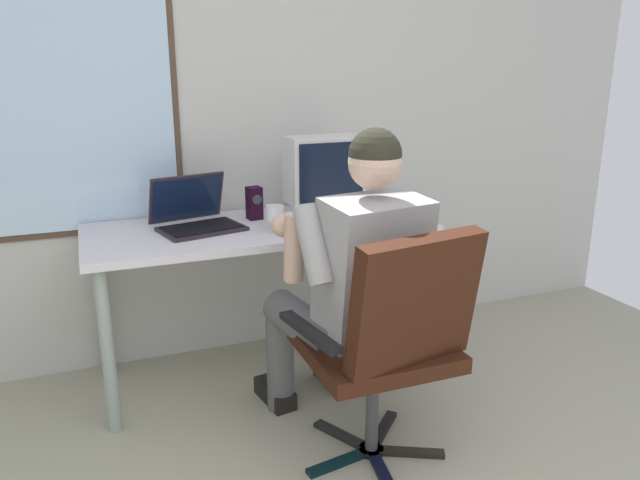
# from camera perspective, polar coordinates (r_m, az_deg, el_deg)

# --- Properties ---
(wall_rear) EXTENTS (5.34, 0.08, 2.53)m
(wall_rear) POSITION_cam_1_polar(r_m,az_deg,el_deg) (3.07, -13.46, 11.87)
(wall_rear) COLOR beige
(wall_rear) RESTS_ON ground
(desk) EXTENTS (1.57, 0.65, 0.76)m
(desk) POSITION_cam_1_polar(r_m,az_deg,el_deg) (2.87, -5.61, -0.36)
(desk) COLOR gray
(desk) RESTS_ON ground
(office_chair) EXTENTS (0.66, 0.59, 0.95)m
(office_chair) POSITION_cam_1_polar(r_m,az_deg,el_deg) (2.21, 6.68, -8.73)
(office_chair) COLOR black
(office_chair) RESTS_ON ground
(person_seated) EXTENTS (0.58, 0.81, 1.27)m
(person_seated) POSITION_cam_1_polar(r_m,az_deg,el_deg) (2.37, 3.02, -3.91)
(person_seated) COLOR #515151
(person_seated) RESTS_ON ground
(crt_monitor) EXTENTS (0.37, 0.23, 0.39)m
(crt_monitor) POSITION_cam_1_polar(r_m,az_deg,el_deg) (2.93, 0.40, 6.40)
(crt_monitor) COLOR beige
(crt_monitor) RESTS_ON desk
(laptop) EXTENTS (0.42, 0.39, 0.23)m
(laptop) POSITION_cam_1_polar(r_m,az_deg,el_deg) (2.82, -11.61, 2.37)
(laptop) COLOR #281E28
(laptop) RESTS_ON desk
(wine_glass) EXTENTS (0.08, 0.08, 0.12)m
(wine_glass) POSITION_cam_1_polar(r_m,az_deg,el_deg) (2.68, -4.24, 2.41)
(wine_glass) COLOR silver
(wine_glass) RESTS_ON desk
(desk_speaker) EXTENTS (0.07, 0.08, 0.16)m
(desk_speaker) POSITION_cam_1_polar(r_m,az_deg,el_deg) (2.93, -6.16, 3.46)
(desk_speaker) COLOR black
(desk_speaker) RESTS_ON desk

